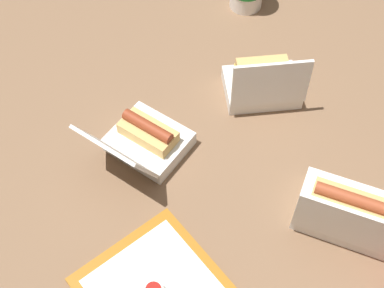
{
  "coord_description": "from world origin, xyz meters",
  "views": [
    {
      "loc": [
        0.6,
        -0.34,
        1.05
      ],
      "look_at": [
        -0.03,
        -0.01,
        0.05
      ],
      "focal_mm": 50.0,
      "sensor_mm": 36.0,
      "label": 1
    }
  ],
  "objects_px": {
    "clamshell_hotdog_corner": "(145,140)",
    "clamshell_hotdog_right": "(346,211)",
    "plastic_fork": "(172,275)",
    "clamshell_sandwich_front": "(263,83)"
  },
  "relations": [
    {
      "from": "clamshell_hotdog_corner",
      "to": "clamshell_sandwich_front",
      "type": "height_order",
      "value": "clamshell_sandwich_front"
    },
    {
      "from": "clamshell_sandwich_front",
      "to": "plastic_fork",
      "type": "bearing_deg",
      "value": -51.34
    },
    {
      "from": "plastic_fork",
      "to": "clamshell_hotdog_right",
      "type": "relative_size",
      "value": 0.41
    },
    {
      "from": "clamshell_hotdog_right",
      "to": "plastic_fork",
      "type": "bearing_deg",
      "value": -97.9
    },
    {
      "from": "clamshell_hotdog_corner",
      "to": "clamshell_sandwich_front",
      "type": "bearing_deg",
      "value": 93.82
    },
    {
      "from": "plastic_fork",
      "to": "clamshell_hotdog_corner",
      "type": "height_order",
      "value": "clamshell_hotdog_corner"
    },
    {
      "from": "clamshell_sandwich_front",
      "to": "clamshell_hotdog_right",
      "type": "relative_size",
      "value": 0.84
    },
    {
      "from": "plastic_fork",
      "to": "clamshell_sandwich_front",
      "type": "relative_size",
      "value": 0.49
    },
    {
      "from": "clamshell_hotdog_corner",
      "to": "clamshell_hotdog_right",
      "type": "distance_m",
      "value": 0.48
    },
    {
      "from": "clamshell_sandwich_front",
      "to": "clamshell_hotdog_right",
      "type": "distance_m",
      "value": 0.39
    }
  ]
}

